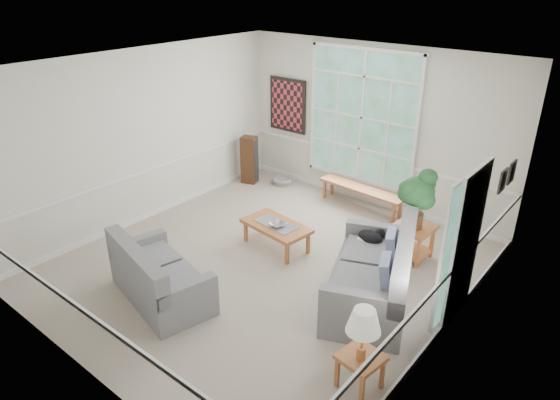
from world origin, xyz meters
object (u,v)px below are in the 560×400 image
at_px(loveseat_front, 161,270).
at_px(end_table, 412,242).
at_px(coffee_table, 276,236).
at_px(side_table, 360,371).
at_px(loveseat_right, 371,268).

height_order(loveseat_front, end_table, loveseat_front).
bearing_deg(loveseat_front, coffee_table, 94.14).
bearing_deg(loveseat_front, side_table, 19.19).
relative_size(loveseat_right, end_table, 3.42).
relative_size(loveseat_right, loveseat_front, 1.19).
xyz_separation_m(loveseat_front, coffee_table, (0.34, 2.05, -0.23)).
relative_size(loveseat_front, coffee_table, 1.45).
bearing_deg(loveseat_front, loveseat_right, 51.00).
relative_size(coffee_table, end_table, 1.99).
distance_m(loveseat_front, end_table, 3.82).
bearing_deg(side_table, loveseat_right, 116.29).
height_order(loveseat_front, side_table, loveseat_front).
relative_size(end_table, side_table, 1.30).
height_order(loveseat_right, end_table, loveseat_right).
height_order(coffee_table, side_table, side_table).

